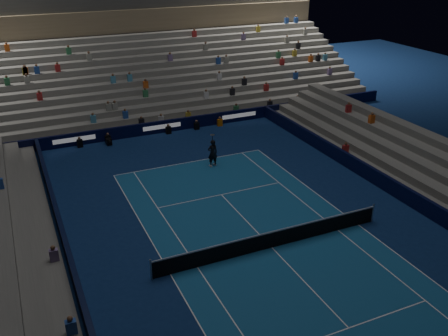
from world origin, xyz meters
TOP-DOWN VIEW (x-y plane):
  - ground at (0.00, 0.00)m, footprint 90.00×90.00m
  - court_surface at (0.00, 0.00)m, footprint 10.97×23.77m
  - sponsor_barrier_far at (0.00, 18.50)m, footprint 44.00×0.25m
  - sponsor_barrier_east at (9.70, 0.00)m, footprint 0.25×37.00m
  - sponsor_barrier_west at (-9.70, 0.00)m, footprint 0.25×37.00m
  - grandstand_main at (0.00, 27.90)m, footprint 44.00×15.20m
  - tennis_net at (0.00, 0.00)m, footprint 12.90×0.10m
  - tennis_player at (1.22, 10.64)m, footprint 0.71×0.47m
  - broadcast_camera at (-4.55, 17.53)m, footprint 0.41×0.83m

SIDE VIEW (x-z plane):
  - ground at x=0.00m, z-range 0.00..0.00m
  - court_surface at x=0.00m, z-range 0.00..0.01m
  - broadcast_camera at x=-4.55m, z-range 0.01..0.53m
  - sponsor_barrier_far at x=0.00m, z-range 0.00..1.00m
  - sponsor_barrier_east at x=9.70m, z-range 0.00..1.00m
  - sponsor_barrier_west at x=-9.70m, z-range 0.00..1.00m
  - tennis_net at x=0.00m, z-range -0.05..1.05m
  - tennis_player at x=1.22m, z-range 0.00..1.94m
  - grandstand_main at x=0.00m, z-range -2.22..8.98m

